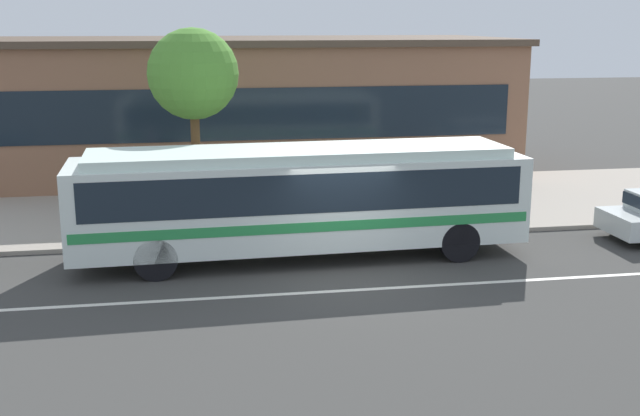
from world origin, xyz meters
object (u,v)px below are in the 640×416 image
(transit_bus, at_px, (301,195))
(bus_stop_sign, at_px, (453,175))
(street_tree_near_stop, at_px, (193,75))
(pedestrian_waiting_near_sign, at_px, (138,202))

(transit_bus, bearing_deg, bus_stop_sign, 21.73)
(transit_bus, xyz_separation_m, street_tree_near_stop, (-2.49, 3.98, 2.70))
(transit_bus, height_order, bus_stop_sign, transit_bus)
(transit_bus, relative_size, pedestrian_waiting_near_sign, 7.05)
(bus_stop_sign, bearing_deg, transit_bus, -158.27)
(street_tree_near_stop, bearing_deg, pedestrian_waiting_near_sign, -136.38)
(transit_bus, distance_m, pedestrian_waiting_near_sign, 4.81)
(bus_stop_sign, relative_size, street_tree_near_stop, 0.42)
(transit_bus, height_order, pedestrian_waiting_near_sign, transit_bus)
(transit_bus, relative_size, street_tree_near_stop, 2.03)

